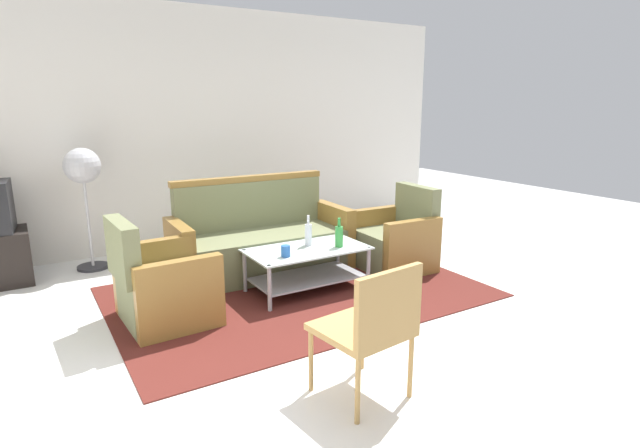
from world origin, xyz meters
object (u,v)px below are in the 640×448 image
Objects in this scene: wicker_chair at (372,323)px; bottle_green at (339,236)px; cup at (286,251)px; couch at (261,243)px; armchair_left at (162,287)px; coffee_table at (307,263)px; armchair_right at (395,242)px; bottle_clear at (308,234)px; pedestal_fan at (83,173)px.

bottle_green is at bearing 55.79° from wicker_chair.
bottle_green reaches higher than cup.
couch is 6.63× the size of bottle_green.
coffee_table is at bearing 86.57° from armchair_left.
coffee_table is 0.36m from cup.
couch is 0.85m from cup.
armchair_right is 3.10× the size of bottle_green.
couch is 0.94m from bottle_green.
cup is (-0.35, -0.21, -0.06)m from bottle_clear.
couch is at bearing 66.47° from armchair_right.
couch is 6.33× the size of bottle_clear.
bottle_clear is 2.41m from pedestal_fan.
bottle_clear is (0.20, -0.62, 0.20)m from couch.
couch reaches higher than cup.
armchair_right is 2.51m from wicker_chair.
armchair_left reaches higher than coffee_table.
cup is (-0.28, -0.12, 0.19)m from coffee_table.
armchair_left is 8.50× the size of cup.
couch reaches higher than bottle_clear.
coffee_table is at bearing 97.22° from armchair_right.
couch is 2.13× the size of armchair_right.
cup is 0.12× the size of wicker_chair.
pedestal_fan is (-0.30, 1.73, 0.73)m from armchair_left.
cup is at bearing 73.25° from wicker_chair.
armchair_left is at bearing -80.19° from pedestal_fan.
armchair_right is (1.26, -0.61, -0.03)m from couch.
pedestal_fan is at bearing 100.00° from wicker_chair.
pedestal_fan reaches higher than wicker_chair.
cup is (1.03, -0.14, 0.17)m from armchair_left.
cup reaches higher than coffee_table.
pedestal_fan is at bearing -172.91° from armchair_left.
pedestal_fan is (-1.89, 1.85, 0.50)m from bottle_green.
armchair_right is at bearing 8.92° from cup.
cup is 0.08× the size of pedestal_fan.
cup is (-1.41, -0.22, 0.17)m from armchair_right.
wicker_chair is at bearing 81.27° from couch.
bottle_green is 2.69m from pedestal_fan.
wicker_chair reaches higher than bottle_green.
armchair_left is at bearing 175.63° from bottle_green.
armchair_right is 1.13m from coffee_table.
bottle_clear is (0.06, 0.09, 0.25)m from coffee_table.
armchair_left is 0.67× the size of pedestal_fan.
wicker_chair is (-0.85, -1.63, -0.02)m from bottle_green.
bottle_green is at bearing 105.83° from armchair_right.
armchair_right reaches higher than wicker_chair.
bottle_green is 0.33× the size of wicker_chair.
wicker_chair is (-0.29, -1.62, 0.03)m from cup.
pedestal_fan reaches higher than coffee_table.
armchair_left is 1.31m from coffee_table.
armchair_right is (2.44, 0.08, 0.00)m from armchair_left.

